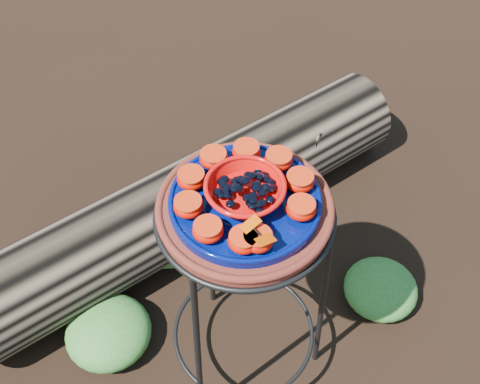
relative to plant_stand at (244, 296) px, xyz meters
name	(u,v)px	position (x,y,z in m)	size (l,w,h in m)	color
ground	(243,354)	(0.00, 0.00, -0.35)	(60.00, 60.00, 0.00)	black
plant_stand	(244,296)	(0.00, 0.00, 0.00)	(0.44, 0.44, 0.70)	black
terracotta_saucer	(245,210)	(0.00, 0.00, 0.37)	(0.38, 0.38, 0.03)	#552415
cobalt_plate	(245,202)	(0.00, 0.00, 0.39)	(0.33, 0.33, 0.02)	#040034
red_bowl	(245,192)	(0.00, 0.00, 0.43)	(0.16, 0.16, 0.05)	red
glass_gems	(245,181)	(0.00, 0.00, 0.46)	(0.13, 0.13, 0.02)	black
orange_half_0	(258,240)	(-0.03, -0.12, 0.42)	(0.06, 0.06, 0.04)	#BB0500
orange_half_1	(301,209)	(0.08, -0.09, 0.42)	(0.06, 0.06, 0.04)	#BB0500
orange_half_2	(300,181)	(0.12, -0.02, 0.42)	(0.06, 0.06, 0.04)	#BB0500
orange_half_3	(279,160)	(0.11, 0.05, 0.42)	(0.06, 0.06, 0.04)	#BB0500
orange_half_4	(246,152)	(0.06, 0.11, 0.42)	(0.06, 0.06, 0.04)	#BB0500
orange_half_5	(214,159)	(-0.02, 0.12, 0.42)	(0.06, 0.06, 0.04)	#BB0500
orange_half_6	(191,179)	(-0.08, 0.09, 0.42)	(0.06, 0.06, 0.04)	#BB0500
orange_half_7	(188,206)	(-0.12, 0.02, 0.42)	(0.06, 0.06, 0.04)	#BB0500
orange_half_8	(208,230)	(-0.11, -0.05, 0.42)	(0.06, 0.06, 0.04)	#BB0500
orange_half_9	(244,241)	(-0.06, -0.11, 0.42)	(0.06, 0.06, 0.04)	#BB0500
butterfly	(258,232)	(-0.03, -0.12, 0.45)	(0.09, 0.05, 0.02)	#C94000
driftwood_log	(194,201)	(0.07, 0.52, -0.20)	(1.59, 0.42, 0.30)	black
foliage_left	(108,331)	(-0.35, 0.22, -0.28)	(0.26, 0.26, 0.13)	#1F6525
foliage_right	(381,288)	(0.49, -0.02, -0.29)	(0.24, 0.24, 0.12)	#1F6525
foliage_back	(169,227)	(-0.03, 0.50, -0.27)	(0.32, 0.32, 0.16)	#1F6525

